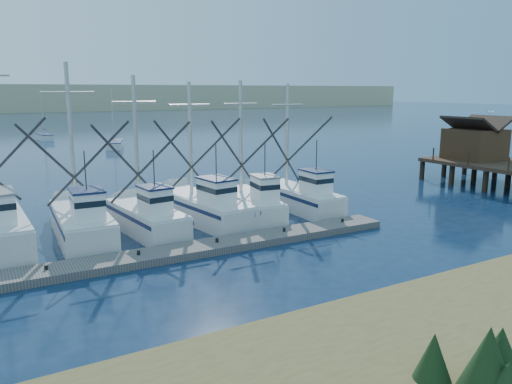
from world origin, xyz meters
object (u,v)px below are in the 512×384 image
floating_dock (139,259)px  sailboat_near (115,144)px  sailboat_far (45,137)px  timber_pier (512,157)px

floating_dock → sailboat_near: 49.32m
sailboat_near → sailboat_far: bearing=130.9°
floating_dock → sailboat_far: (4.23, 64.61, 0.32)m
timber_pier → sailboat_far: bearing=113.8°
sailboat_far → timber_pier: bearing=-73.0°
floating_dock → timber_pier: size_ratio=1.40×
timber_pier → sailboat_far: (-27.42, 62.09, -2.06)m
floating_dock → sailboat_far: sailboat_far is taller
sailboat_near → sailboat_far: size_ratio=1.00×
sailboat_near → sailboat_far: same height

